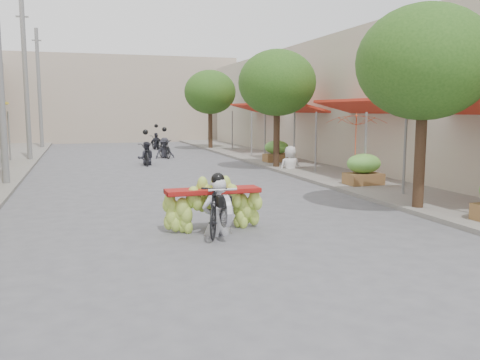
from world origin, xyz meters
name	(u,v)px	position (x,y,z in m)	size (l,w,h in m)	color
ground	(283,281)	(0.00, 0.00, 0.00)	(120.00, 120.00, 0.00)	#5B5B61
sidewalk_right	(300,164)	(7.00, 15.00, 0.06)	(4.00, 60.00, 0.12)	gray
shophouse_row_right	(406,102)	(11.99, 14.00, 3.00)	(9.77, 40.00, 6.00)	#BBB09B
far_building	(114,100)	(0.00, 38.00, 3.50)	(20.00, 6.00, 7.00)	#B09F8B
utility_pole_far	(26,82)	(-5.40, 21.00, 4.03)	(0.60, 0.24, 8.00)	slate
utility_pole_back	(39,89)	(-5.40, 30.00, 4.03)	(0.60, 0.24, 8.00)	slate
street_tree_near	(424,63)	(5.40, 4.00, 3.78)	(3.40, 3.40, 5.25)	#3A2719
street_tree_mid	(277,83)	(5.40, 14.00, 3.78)	(3.40, 3.40, 5.25)	#3A2719
street_tree_far	(210,92)	(5.40, 26.00, 3.78)	(3.40, 3.40, 5.25)	#3A2719
produce_crate_mid	(364,167)	(6.20, 8.00, 0.71)	(1.20, 0.88, 1.16)	brown
produce_crate_far	(277,150)	(6.20, 16.00, 0.71)	(1.20, 0.88, 1.16)	brown
banana_motorbike	(216,199)	(-0.19, 3.33, 0.74)	(2.20, 1.97, 2.24)	black
market_umbrella	(357,112)	(5.99, 8.21, 2.55)	(2.75, 2.75, 1.90)	#C53F1A
pedestrian	(290,146)	(5.72, 13.18, 1.09)	(1.00, 0.65, 1.94)	silver
bg_motorbike_a	(146,150)	(0.07, 17.46, 0.73)	(0.81, 1.81, 1.95)	black
bg_motorbike_b	(165,143)	(1.49, 20.71, 0.83)	(1.14, 1.87, 1.95)	black
bg_motorbike_c	(156,138)	(1.94, 27.02, 0.79)	(1.06, 1.74, 1.95)	black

